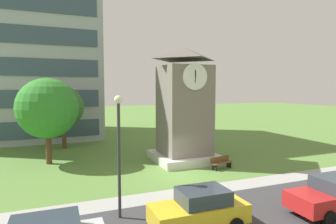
{
  "coord_description": "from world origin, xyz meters",
  "views": [
    {
      "loc": [
        -7.78,
        -17.14,
        5.81
      ],
      "look_at": [
        1.0,
        4.72,
        3.91
      ],
      "focal_mm": 30.8,
      "sensor_mm": 36.0,
      "label": 1
    }
  ],
  "objects_px": {
    "street_lamp": "(119,142)",
    "parked_car_yellow": "(200,209)",
    "clock_tower": "(184,111)",
    "tree_by_building": "(47,108)",
    "tree_near_tower": "(63,107)",
    "park_bench": "(221,162)"
  },
  "relations": [
    {
      "from": "street_lamp",
      "to": "parked_car_yellow",
      "type": "distance_m",
      "value": 4.47
    },
    {
      "from": "clock_tower",
      "to": "tree_by_building",
      "type": "height_order",
      "value": "clock_tower"
    },
    {
      "from": "street_lamp",
      "to": "parked_car_yellow",
      "type": "height_order",
      "value": "street_lamp"
    },
    {
      "from": "street_lamp",
      "to": "tree_by_building",
      "type": "distance_m",
      "value": 11.8
    },
    {
      "from": "clock_tower",
      "to": "tree_near_tower",
      "type": "bearing_deg",
      "value": 135.09
    },
    {
      "from": "tree_by_building",
      "to": "park_bench",
      "type": "bearing_deg",
      "value": -28.0
    },
    {
      "from": "park_bench",
      "to": "tree_by_building",
      "type": "bearing_deg",
      "value": 152.0
    },
    {
      "from": "street_lamp",
      "to": "tree_near_tower",
      "type": "height_order",
      "value": "tree_near_tower"
    },
    {
      "from": "park_bench",
      "to": "parked_car_yellow",
      "type": "xyz_separation_m",
      "value": [
        -5.76,
        -7.46,
        0.4
      ]
    },
    {
      "from": "clock_tower",
      "to": "tree_near_tower",
      "type": "height_order",
      "value": "clock_tower"
    },
    {
      "from": "tree_near_tower",
      "to": "park_bench",
      "type": "bearing_deg",
      "value": -49.32
    },
    {
      "from": "street_lamp",
      "to": "clock_tower",
      "type": "bearing_deg",
      "value": 49.64
    },
    {
      "from": "park_bench",
      "to": "parked_car_yellow",
      "type": "relative_size",
      "value": 0.46
    },
    {
      "from": "tree_by_building",
      "to": "parked_car_yellow",
      "type": "height_order",
      "value": "tree_by_building"
    },
    {
      "from": "street_lamp",
      "to": "tree_by_building",
      "type": "relative_size",
      "value": 0.83
    },
    {
      "from": "park_bench",
      "to": "tree_near_tower",
      "type": "height_order",
      "value": "tree_near_tower"
    },
    {
      "from": "park_bench",
      "to": "tree_by_building",
      "type": "distance_m",
      "value": 13.74
    },
    {
      "from": "tree_by_building",
      "to": "tree_near_tower",
      "type": "height_order",
      "value": "tree_by_building"
    },
    {
      "from": "clock_tower",
      "to": "tree_by_building",
      "type": "distance_m",
      "value": 10.6
    },
    {
      "from": "tree_near_tower",
      "to": "parked_car_yellow",
      "type": "height_order",
      "value": "tree_near_tower"
    },
    {
      "from": "tree_near_tower",
      "to": "parked_car_yellow",
      "type": "bearing_deg",
      "value": -76.83
    },
    {
      "from": "park_bench",
      "to": "tree_near_tower",
      "type": "relative_size",
      "value": 0.31
    }
  ]
}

